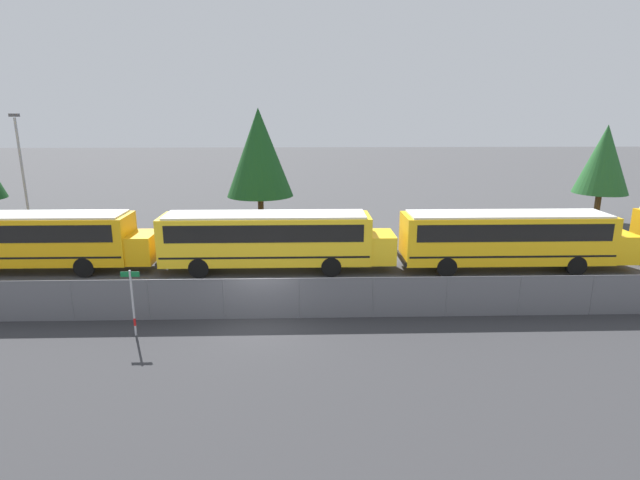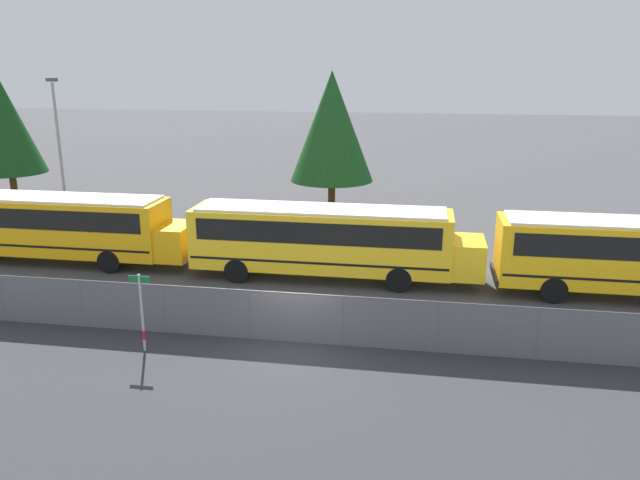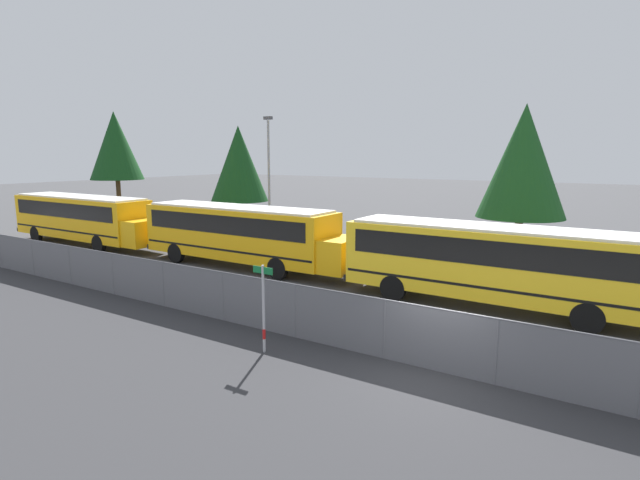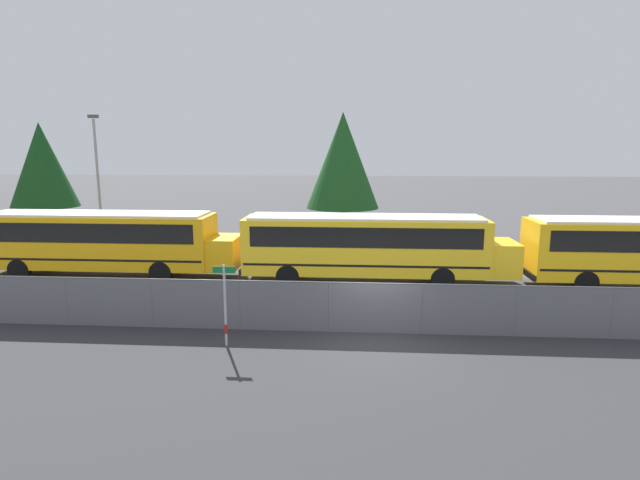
# 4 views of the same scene
# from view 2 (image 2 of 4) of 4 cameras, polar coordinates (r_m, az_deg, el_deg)

# --- Properties ---
(ground_plane) EXTENTS (200.00, 200.00, 0.00)m
(ground_plane) POSITION_cam_2_polar(r_m,az_deg,el_deg) (21.02, -2.19, -9.30)
(ground_plane) COLOR #424244
(road_strip) EXTENTS (110.36, 12.00, 0.01)m
(road_strip) POSITION_cam_2_polar(r_m,az_deg,el_deg) (15.95, -6.78, -18.31)
(road_strip) COLOR #333335
(road_strip) RESTS_ON ground_plane
(fence) EXTENTS (76.43, 0.07, 1.75)m
(fence) POSITION_cam_2_polar(r_m,az_deg,el_deg) (20.66, -2.21, -7.06)
(fence) COLOR #9EA0A5
(fence) RESTS_ON ground_plane
(school_bus_1) EXTENTS (12.37, 2.50, 3.11)m
(school_bus_1) POSITION_cam_2_polar(r_m,az_deg,el_deg) (31.13, -23.06, 1.45)
(school_bus_1) COLOR #EDA80F
(school_bus_1) RESTS_ON ground_plane
(school_bus_2) EXTENTS (12.37, 2.50, 3.11)m
(school_bus_2) POSITION_cam_2_polar(r_m,az_deg,el_deg) (26.33, 0.62, 0.29)
(school_bus_2) COLOR yellow
(school_bus_2) RESTS_ON ground_plane
(street_sign) EXTENTS (0.70, 0.09, 2.60)m
(street_sign) POSITION_cam_2_polar(r_m,az_deg,el_deg) (20.64, -15.98, -6.22)
(street_sign) COLOR #B7B7BC
(street_sign) RESTS_ON ground_plane
(light_pole) EXTENTS (0.60, 0.24, 8.15)m
(light_pole) POSITION_cam_2_polar(r_m,az_deg,el_deg) (38.96, -22.75, 8.06)
(light_pole) COLOR gray
(light_pole) RESTS_ON ground_plane
(tree_1) EXTENTS (4.99, 4.99, 8.55)m
(tree_1) POSITION_cam_2_polar(r_m,az_deg,el_deg) (37.61, 1.10, 10.32)
(tree_1) COLOR #51381E
(tree_1) RESTS_ON ground_plane
(tree_3) EXTENTS (4.55, 4.55, 7.93)m
(tree_3) POSITION_cam_2_polar(r_m,az_deg,el_deg) (45.42, -26.80, 9.19)
(tree_3) COLOR #51381E
(tree_3) RESTS_ON ground_plane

